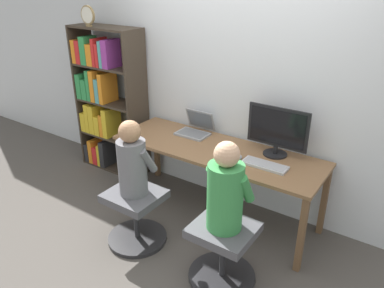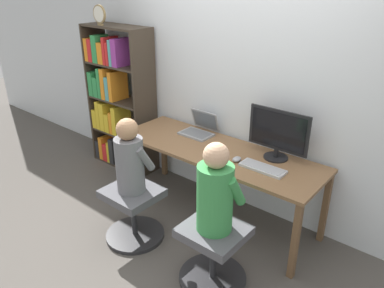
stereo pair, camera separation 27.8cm
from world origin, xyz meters
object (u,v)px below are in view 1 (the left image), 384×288
Objects in this scene: desktop_monitor at (277,131)px; keyboard at (265,165)px; bookshelf at (103,100)px; desk_clock at (88,15)px; office_chair_right at (136,215)px; person_at_laptop at (132,161)px; person_at_monitor at (226,190)px; laptop at (195,129)px; office_chair_left at (223,251)px.

keyboard is (0.02, -0.26, -0.22)m from desktop_monitor.
bookshelf is 7.87× the size of desk_clock.
office_chair_right is 0.81× the size of person_at_laptop.
bookshelf reaches higher than person_at_monitor.
desktop_monitor is 0.33× the size of bookshelf.
desk_clock is at bearing 176.46° from keyboard.
keyboard reaches higher than office_chair_right.
laptop is at bearing 133.90° from person_at_monitor.
keyboard is (0.88, -0.26, -0.03)m from laptop.
desk_clock is at bearing 147.81° from office_chair_right.
office_chair_left is 0.86m from office_chair_right.
office_chair_right is at bearing -32.19° from desk_clock.
bookshelf reaches higher than keyboard.
keyboard is 0.73× the size of office_chair_right.
desk_clock reaches higher than office_chair_right.
office_chair_left is 0.77× the size of person_at_monitor.
office_chair_right is (0.00, -0.93, -0.50)m from laptop.
desktop_monitor reaches higher than office_chair_right.
office_chair_right is at bearing -132.85° from desktop_monitor.
desk_clock is (-0.01, -0.08, 0.94)m from bookshelf.
bookshelf is 0.94m from desk_clock.
keyboard is 2.41m from desk_clock.
bookshelf is (-1.27, -0.05, 0.09)m from laptop.
bookshelf is at bearing 158.21° from person_at_monitor.
person_at_monitor is (0.87, -0.90, 0.04)m from laptop.
office_chair_left is at bearing -19.99° from desk_clock.
office_chair_left is at bearing -21.91° from bookshelf.
office_chair_left is at bearing -46.26° from laptop.
laptop is at bearing 133.74° from office_chair_left.
bookshelf is (-2.14, 0.86, 0.59)m from office_chair_left.
person_at_laptop reaches higher than keyboard.
desk_clock is at bearing -174.36° from laptop.
office_chair_left is at bearing -90.00° from person_at_monitor.
keyboard is at bearing 88.75° from office_chair_left.
laptop is 0.19× the size of bookshelf.
keyboard is 0.64m from person_at_monitor.
office_chair_left is at bearing -91.25° from keyboard.
person_at_laptop is at bearing -142.83° from keyboard.
office_chair_right is (-0.88, -0.67, -0.46)m from keyboard.
desktop_monitor is at bearing -0.18° from laptop.
desktop_monitor is at bearing 90.26° from office_chair_left.
desk_clock is at bearing 147.96° from person_at_laptop.
laptop reaches higher than keyboard.
desktop_monitor is 1.05× the size of office_chair_right.
office_chair_right is 2.47× the size of desk_clock.
office_chair_right is 1.66m from bookshelf.
bookshelf reaches higher than laptop.
desk_clock reaches higher than desktop_monitor.
person_at_monitor is at bearing 1.67° from person_at_laptop.
keyboard is at bearing -85.96° from desktop_monitor.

